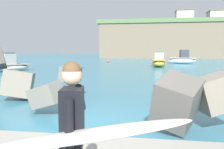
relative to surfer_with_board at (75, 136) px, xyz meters
The scene contains 12 objects.
ground_plane 5.01m from the surfer_with_board, 100.70° to the left, with size 400.00×400.00×0.00m, color teal.
breakwater_jetty 6.99m from the surfer_with_board, 124.58° to the left, with size 29.90×6.97×2.31m.
surfer_with_board is the anchor object (origin of this frame).
boat_near_left 41.81m from the surfer_with_board, 82.08° to the left, with size 4.82×2.34×2.40m.
boat_near_centre 26.12m from the surfer_with_board, 122.76° to the left, with size 3.21×5.09×2.00m.
boat_near_right 32.63m from the surfer_with_board, 87.20° to the left, with size 2.00×4.76×2.06m.
mooring_buoy_inner 44.38m from the surfer_with_board, 99.63° to the left, with size 0.44×0.44×0.44m.
mooring_buoy_middle 16.66m from the surfer_with_board, 107.15° to the left, with size 0.44×0.44×0.44m.
mooring_buoy_outer 36.00m from the surfer_with_board, 108.26° to the left, with size 0.44×0.44×0.44m.
headland_bluff 93.93m from the surfer_with_board, 76.68° to the left, with size 75.31×38.81×11.64m.
station_building_west 104.73m from the surfer_with_board, 76.04° to the left, with size 6.80×7.84×5.91m.
station_building_central 94.54m from the surfer_with_board, 82.73° to the left, with size 6.16×7.53×5.14m.
Camera 1 is at (1.66, -7.10, 2.12)m, focal length 40.04 mm.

